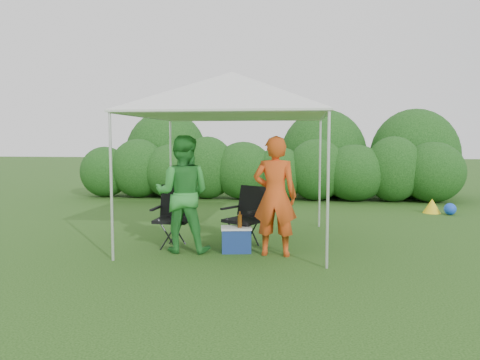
# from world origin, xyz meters

# --- Properties ---
(ground) EXTENTS (70.00, 70.00, 0.00)m
(ground) POSITION_xyz_m (0.00, 0.00, 0.00)
(ground) COLOR #2F591C
(hedge) EXTENTS (10.96, 1.53, 1.80)m
(hedge) POSITION_xyz_m (0.13, 6.00, 0.83)
(hedge) COLOR #20531A
(hedge) RESTS_ON ground
(canopy) EXTENTS (3.10, 3.10, 2.83)m
(canopy) POSITION_xyz_m (0.00, 0.50, 2.46)
(canopy) COLOR silver
(canopy) RESTS_ON ground
(chair_right) EXTENTS (0.76, 0.74, 0.97)m
(chair_right) POSITION_xyz_m (0.29, 0.16, 0.55)
(chair_right) COLOR black
(chair_right) RESTS_ON ground
(chair_left) EXTENTS (0.62, 0.57, 0.98)m
(chair_left) POSITION_xyz_m (-0.88, 0.02, 0.55)
(chair_left) COLOR black
(chair_left) RESTS_ON ground
(man) EXTENTS (0.67, 0.46, 1.77)m
(man) POSITION_xyz_m (0.77, -0.39, 0.89)
(man) COLOR #E14C19
(man) RESTS_ON ground
(woman) EXTENTS (0.88, 0.69, 1.78)m
(woman) POSITION_xyz_m (-0.65, -0.32, 0.89)
(woman) COLOR green
(woman) RESTS_ON ground
(cooler) EXTENTS (0.51, 0.41, 0.39)m
(cooler) POSITION_xyz_m (0.17, -0.25, 0.20)
(cooler) COLOR navy
(cooler) RESTS_ON ground
(bottle) EXTENTS (0.07, 0.07, 0.25)m
(bottle) POSITION_xyz_m (0.23, -0.29, 0.51)
(bottle) COLOR #592D0C
(bottle) RESTS_ON cooler
(lawn_toy) EXTENTS (0.68, 0.56, 0.34)m
(lawn_toy) POSITION_xyz_m (4.26, 4.01, 0.16)
(lawn_toy) COLOR yellow
(lawn_toy) RESTS_ON ground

